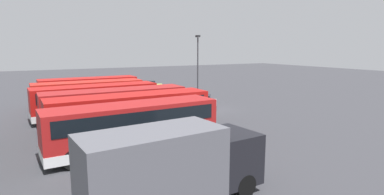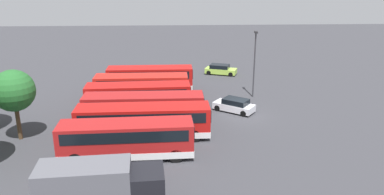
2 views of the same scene
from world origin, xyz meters
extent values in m
plane|color=#38383D|center=(0.00, 0.00, 0.00)|extent=(140.00, 140.00, 0.00)
cube|color=#A51919|center=(-8.91, 10.54, 1.65)|extent=(2.95, 10.47, 2.60)
cube|color=silver|center=(-8.91, 10.54, 0.62)|extent=(2.99, 10.51, 0.55)
cube|color=black|center=(-8.91, 10.54, 2.25)|extent=(2.98, 9.67, 0.90)
cube|color=black|center=(-8.71, 5.32, 2.25)|extent=(2.25, 0.15, 1.10)
cylinder|color=black|center=(-7.64, 6.80, 0.55)|extent=(0.34, 1.11, 1.10)
cylinder|color=black|center=(-9.89, 6.71, 0.55)|extent=(0.34, 1.11, 1.10)
cylinder|color=black|center=(-7.93, 14.37, 0.55)|extent=(0.34, 1.11, 1.10)
cylinder|color=black|center=(-10.18, 14.28, 0.55)|extent=(0.34, 1.11, 1.10)
cube|color=#B71411|center=(-5.19, 9.50, 1.65)|extent=(2.69, 11.62, 2.60)
cube|color=silver|center=(-5.19, 9.50, 0.62)|extent=(2.73, 11.66, 0.55)
cube|color=black|center=(-5.19, 9.50, 2.25)|extent=(2.74, 10.82, 0.90)
cube|color=black|center=(-5.12, 3.68, 2.25)|extent=(2.25, 0.09, 1.10)
cylinder|color=black|center=(-4.01, 5.12, 0.55)|extent=(0.31, 1.10, 1.10)
cylinder|color=black|center=(-6.26, 5.09, 0.55)|extent=(0.31, 1.10, 1.10)
cylinder|color=black|center=(-4.12, 13.91, 0.55)|extent=(0.31, 1.10, 1.10)
cylinder|color=black|center=(-6.37, 13.88, 0.55)|extent=(0.31, 1.10, 1.10)
cube|color=#A51919|center=(-1.89, 9.70, 1.65)|extent=(2.56, 11.37, 2.60)
cube|color=silver|center=(-1.89, 9.70, 0.62)|extent=(2.60, 11.41, 0.55)
cube|color=black|center=(-1.89, 9.70, 2.25)|extent=(2.62, 10.57, 0.90)
cube|color=black|center=(-1.89, 3.99, 2.25)|extent=(2.25, 0.06, 1.10)
cylinder|color=black|center=(-0.77, 5.42, 0.55)|extent=(0.30, 1.10, 1.10)
cylinder|color=black|center=(-3.02, 5.42, 0.55)|extent=(0.30, 1.10, 1.10)
cylinder|color=black|center=(-0.77, 13.99, 0.55)|extent=(0.30, 1.10, 1.10)
cylinder|color=black|center=(-3.02, 13.99, 0.55)|extent=(0.30, 1.10, 1.10)
cube|color=#B71411|center=(1.63, 10.51, 1.65)|extent=(2.91, 10.84, 2.60)
cube|color=silver|center=(1.63, 10.51, 0.62)|extent=(2.95, 10.88, 0.55)
cube|color=black|center=(1.63, 10.51, 2.25)|extent=(2.95, 10.04, 0.90)
cube|color=black|center=(1.82, 5.10, 2.25)|extent=(2.25, 0.14, 1.10)
cylinder|color=black|center=(2.89, 6.57, 0.55)|extent=(0.34, 1.11, 1.10)
cylinder|color=black|center=(0.64, 6.50, 0.55)|extent=(0.34, 1.11, 1.10)
cylinder|color=black|center=(2.62, 14.52, 0.55)|extent=(0.34, 1.11, 1.10)
cylinder|color=black|center=(0.37, 14.45, 0.55)|extent=(0.34, 1.11, 1.10)
cube|color=red|center=(5.23, 10.46, 1.65)|extent=(2.60, 10.42, 2.60)
cube|color=silver|center=(5.23, 10.46, 0.62)|extent=(2.64, 10.46, 0.55)
cube|color=black|center=(5.23, 10.46, 2.25)|extent=(2.66, 9.62, 0.90)
cube|color=black|center=(5.26, 5.22, 2.25)|extent=(2.25, 0.07, 1.10)
cylinder|color=black|center=(6.37, 6.66, 0.55)|extent=(0.31, 1.10, 1.10)
cylinder|color=black|center=(4.12, 6.65, 0.55)|extent=(0.31, 1.10, 1.10)
cylinder|color=black|center=(6.34, 14.27, 0.55)|extent=(0.31, 1.10, 1.10)
cylinder|color=black|center=(4.09, 14.25, 0.55)|extent=(0.31, 1.10, 1.10)
cube|color=#B71411|center=(9.02, 9.71, 1.65)|extent=(2.64, 10.34, 2.60)
cube|color=silver|center=(9.02, 9.71, 0.62)|extent=(2.68, 10.38, 0.55)
cube|color=black|center=(9.02, 9.71, 2.25)|extent=(2.69, 9.54, 0.90)
cube|color=black|center=(9.06, 4.52, 2.25)|extent=(2.25, 0.08, 1.10)
cylinder|color=black|center=(10.17, 5.96, 0.55)|extent=(0.31, 1.10, 1.10)
cylinder|color=black|center=(7.92, 5.94, 0.55)|extent=(0.31, 1.10, 1.10)
cylinder|color=black|center=(10.11, 13.48, 0.55)|extent=(0.31, 1.10, 1.10)
cylinder|color=black|center=(7.86, 13.46, 0.55)|extent=(0.31, 1.10, 1.10)
cube|color=#595960|center=(-16.05, 12.19, 1.80)|extent=(2.91, 5.67, 2.80)
cube|color=black|center=(-15.77, 8.45, 1.50)|extent=(2.64, 2.18, 2.20)
cylinder|color=black|center=(-14.64, 8.54, 0.50)|extent=(0.36, 1.02, 1.00)
cube|color=#A5D14C|center=(16.38, 0.02, 0.53)|extent=(3.19, 4.74, 0.70)
cube|color=black|center=(16.45, 0.21, 1.15)|extent=(2.44, 3.04, 0.55)
cylinder|color=black|center=(16.59, -1.75, 0.32)|extent=(0.42, 0.68, 0.64)
cylinder|color=black|center=(15.08, -1.21, 0.32)|extent=(0.42, 0.68, 0.64)
cylinder|color=black|center=(17.67, 1.25, 0.32)|extent=(0.42, 0.68, 0.64)
cylinder|color=black|center=(16.17, 1.79, 0.32)|extent=(0.42, 0.68, 0.64)
cube|color=silver|center=(1.07, 0.52, 0.53)|extent=(3.94, 4.48, 0.70)
cube|color=black|center=(0.95, 0.35, 1.15)|extent=(2.82, 3.02, 0.55)
cylinder|color=black|center=(1.31, 2.21, 0.32)|extent=(0.55, 0.65, 0.64)
cylinder|color=black|center=(2.61, 1.28, 0.32)|extent=(0.55, 0.65, 0.64)
cylinder|color=black|center=(-0.46, -0.25, 0.32)|extent=(0.55, 0.65, 0.64)
cylinder|color=black|center=(0.83, -1.18, 0.32)|extent=(0.55, 0.65, 0.64)
cylinder|color=#38383D|center=(5.89, -2.48, 3.73)|extent=(0.16, 0.16, 7.46)
cube|color=#262628|center=(5.89, -2.48, 7.61)|extent=(0.70, 0.30, 0.24)
cylinder|color=#4C3823|center=(-4.89, 20.36, 1.60)|extent=(0.36, 0.36, 3.19)
sphere|color=#236028|center=(-4.89, 20.36, 4.45)|extent=(3.59, 3.59, 3.59)
camera|label=1|loc=(-26.65, 16.37, 6.29)|focal=29.13mm
camera|label=2|loc=(-36.21, 6.74, 13.98)|focal=35.48mm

